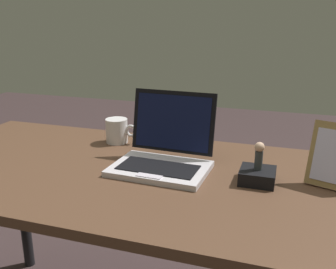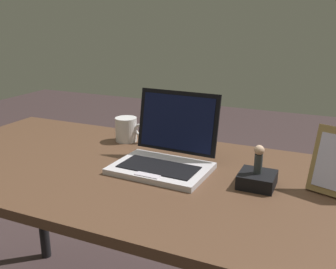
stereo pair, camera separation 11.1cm
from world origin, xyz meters
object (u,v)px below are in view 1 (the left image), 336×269
coffee_mug (117,131)px  photo_frame (334,156)px  figurine (259,154)px  figurine_stand (257,176)px  laptop_front (164,154)px

coffee_mug → photo_frame: bearing=-13.1°
photo_frame → figurine: bearing=-170.0°
figurine_stand → figurine: figurine is taller
laptop_front → figurine: 0.29m
figurine_stand → figurine: size_ratio=1.22×
figurine_stand → coffee_mug: bearing=159.0°
laptop_front → photo_frame: (0.49, 0.01, 0.04)m
figurine_stand → coffee_mug: (-0.54, 0.21, 0.03)m
coffee_mug → figurine_stand: bearing=-21.0°
photo_frame → figurine: size_ratio=2.21×
figurine → laptop_front: bearing=175.4°
photo_frame → figurine_stand: size_ratio=1.82×
laptop_front → coffee_mug: bearing=143.5°
photo_frame → laptop_front: bearing=-178.7°
laptop_front → figurine_stand: 0.29m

